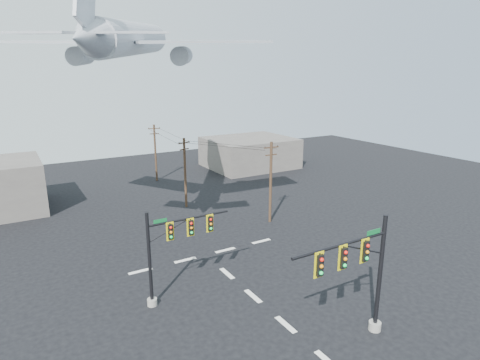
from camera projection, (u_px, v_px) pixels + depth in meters
ground at (286, 325)px, 26.19m from camera, size 120.00×120.00×0.00m
lane_markings at (244, 288)px, 30.62m from camera, size 14.00×21.20×0.01m
signal_mast_near at (361, 275)px, 23.62m from camera, size 7.30×0.86×7.80m
signal_mast_far at (171, 250)px, 28.07m from camera, size 6.46×0.77×6.96m
utility_pole_a at (271, 181)px, 43.10m from camera, size 1.78×0.30×8.91m
utility_pole_b at (185, 172)px, 48.02m from camera, size 1.67×0.67×8.51m
utility_pole_c at (155, 152)px, 59.93m from camera, size 1.72×0.53×8.53m
power_lines at (191, 139)px, 49.31m from camera, size 7.55×23.09×0.21m
airliner at (131, 39)px, 35.94m from camera, size 22.31×24.48×7.01m
building_right at (249, 152)px, 69.60m from camera, size 14.00×12.00×5.00m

